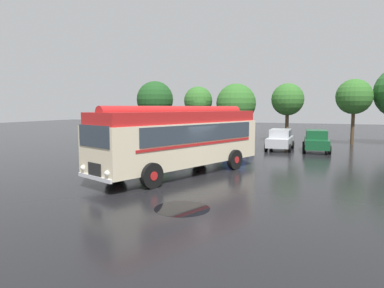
{
  "coord_description": "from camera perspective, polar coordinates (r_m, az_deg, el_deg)",
  "views": [
    {
      "loc": [
        6.56,
        -15.94,
        3.44
      ],
      "look_at": [
        -0.45,
        1.47,
        1.4
      ],
      "focal_mm": 32.0,
      "sensor_mm": 36.0,
      "label": 1
    }
  ],
  "objects": [
    {
      "name": "ground_plane",
      "position": [
        17.58,
        -0.41,
        -5.08
      ],
      "size": [
        120.0,
        120.0,
        0.0
      ],
      "primitive_type": "plane",
      "color": "black"
    },
    {
      "name": "vintage_bus",
      "position": [
        17.45,
        -1.87,
        1.12
      ],
      "size": [
        5.87,
        10.3,
        3.49
      ],
      "color": "beige",
      "rests_on": "ground"
    },
    {
      "name": "car_near_left",
      "position": [
        29.42,
        2.95,
        1.13
      ],
      "size": [
        2.23,
        4.33,
        1.66
      ],
      "color": "#B7BABF",
      "rests_on": "ground"
    },
    {
      "name": "car_mid_left",
      "position": [
        28.04,
        7.91,
        0.83
      ],
      "size": [
        2.07,
        4.25,
        1.66
      ],
      "color": "navy",
      "rests_on": "ground"
    },
    {
      "name": "car_mid_right",
      "position": [
        28.4,
        14.47,
        0.76
      ],
      "size": [
        1.99,
        4.21,
        1.66
      ],
      "color": "#B7BABF",
      "rests_on": "ground"
    },
    {
      "name": "car_far_right",
      "position": [
        28.11,
        19.99,
        0.53
      ],
      "size": [
        2.23,
        4.33,
        1.66
      ],
      "color": "#144C28",
      "rests_on": "ground"
    },
    {
      "name": "box_van",
      "position": [
        29.81,
        -1.89,
        2.2
      ],
      "size": [
        2.35,
        5.78,
        2.5
      ],
      "color": "#B2B7BC",
      "rests_on": "ground"
    },
    {
      "name": "tree_far_left",
      "position": [
        40.09,
        -6.23,
        7.49
      ],
      "size": [
        4.19,
        4.19,
        6.4
      ],
      "color": "#4C3823",
      "rests_on": "ground"
    },
    {
      "name": "tree_left_of_centre",
      "position": [
        36.49,
        1.05,
        7.11
      ],
      "size": [
        3.02,
        3.02,
        5.6
      ],
      "color": "#4C3823",
      "rests_on": "ground"
    },
    {
      "name": "tree_centre",
      "position": [
        35.85,
        7.16,
        6.84
      ],
      "size": [
        4.08,
        4.08,
        5.84
      ],
      "color": "#4C3823",
      "rests_on": "ground"
    },
    {
      "name": "tree_right_of_centre",
      "position": [
        34.95,
        15.61,
        7.11
      ],
      "size": [
        3.13,
        3.13,
        5.74
      ],
      "color": "#4C3823",
      "rests_on": "ground"
    },
    {
      "name": "tree_far_right",
      "position": [
        34.71,
        25.42,
        7.21
      ],
      "size": [
        3.19,
        3.19,
        5.98
      ],
      "color": "#4C3823",
      "rests_on": "ground"
    },
    {
      "name": "puddle_patch",
      "position": [
        11.82,
        -1.67,
        -10.69
      ],
      "size": [
        1.91,
        1.91,
        0.01
      ],
      "primitive_type": "cylinder",
      "color": "black",
      "rests_on": "ground"
    }
  ]
}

